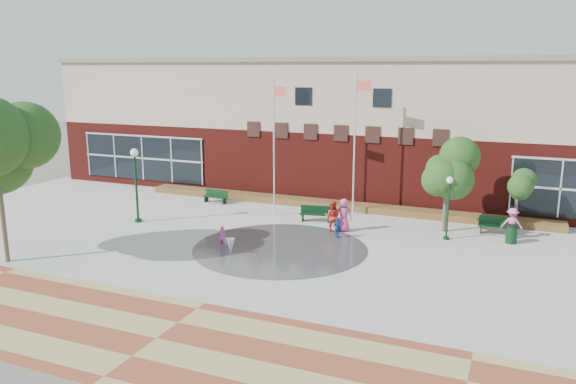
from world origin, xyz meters
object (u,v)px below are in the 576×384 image
at_px(bench_left, 215,199).
at_px(child_splash, 222,237).
at_px(flagpole_left, 274,141).
at_px(flagpole_right, 355,137).
at_px(trash_can, 511,234).

height_order(bench_left, child_splash, child_splash).
distance_m(flagpole_left, child_splash, 7.54).
xyz_separation_m(flagpole_right, child_splash, (-4.18, -8.27, -4.11)).
height_order(bench_left, trash_can, trash_can).
distance_m(flagpole_right, bench_left, 10.11).
xyz_separation_m(flagpole_left, trash_can, (13.02, -0.37, -3.95)).
distance_m(trash_can, child_splash, 14.28).
distance_m(flagpole_left, trash_can, 13.61).
distance_m(flagpole_left, flagpole_right, 4.65).
relative_size(flagpole_left, child_splash, 7.38).
height_order(flagpole_right, child_splash, flagpole_right).
xyz_separation_m(bench_left, trash_can, (17.85, -1.77, 0.21)).
relative_size(flagpole_left, bench_left, 4.66).
height_order(flagpole_left, flagpole_right, flagpole_right).
bearing_deg(child_splash, trash_can, -168.18).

